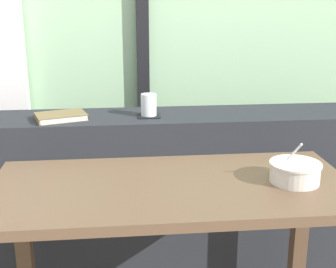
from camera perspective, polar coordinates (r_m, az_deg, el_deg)
name	(u,v)px	position (r m, az deg, el deg)	size (l,w,h in m)	color
window_divider_post	(142,2)	(2.65, -3.22, 15.94)	(0.07, 0.05, 2.60)	black
dark_console_ledge	(155,194)	(2.28, -1.65, -7.47)	(2.80, 0.33, 0.80)	#23262B
breakfast_table	(172,214)	(1.65, 0.52, -9.89)	(1.25, 0.58, 0.71)	brown
coaster_square	(149,116)	(2.12, -2.39, 2.27)	(0.10, 0.10, 0.01)	black
juice_glass	(149,106)	(2.10, -2.41, 3.54)	(0.07, 0.07, 0.10)	white
closed_book	(61,117)	(2.11, -13.16, 2.11)	(0.25, 0.21, 0.03)	brown
soup_bowl	(295,172)	(1.67, 15.43, -4.59)	(0.18, 0.18, 0.15)	silver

